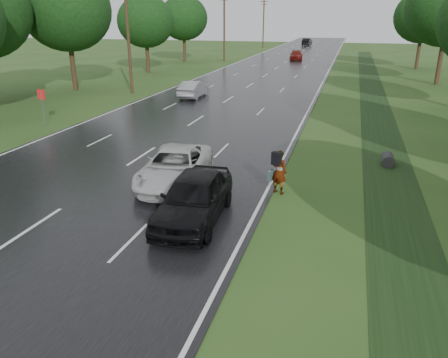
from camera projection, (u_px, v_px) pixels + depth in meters
ground at (32, 229)px, 14.17m from camera, size 220.00×220.00×0.00m
road at (273, 71)px, 54.67m from camera, size 14.00×180.00×0.04m
edge_stripe_east at (328, 72)px, 52.93m from camera, size 0.12×180.00×0.01m
edge_stripe_west at (221, 69)px, 56.40m from camera, size 0.12×180.00×0.01m
center_line at (273, 70)px, 54.67m from camera, size 0.12×180.00×0.01m
drainage_ditch at (379, 123)px, 28.04m from camera, size 2.20×120.00×0.56m
road_sign at (42, 100)px, 26.59m from camera, size 0.50×0.06×2.30m
utility_pole_mid at (128, 32)px, 37.22m from camera, size 1.60×0.26×10.00m
utility_pole_far at (224, 25)px, 64.22m from camera, size 1.60×0.26×10.00m
utility_pole_distant at (264, 22)px, 91.23m from camera, size 1.60×0.26×10.00m
tree_east_f at (424, 17)px, 54.24m from camera, size 7.20×7.20×9.62m
tree_west_c at (66, 10)px, 38.11m from camera, size 7.80×7.80×10.43m
tree_west_d at (145, 22)px, 50.89m from camera, size 6.60×6.60×8.80m
tree_west_f at (184, 18)px, 63.54m from camera, size 7.00×7.00×9.29m
pedestrian at (279, 171)px, 16.71m from camera, size 0.84×0.87×1.73m
white_pickup at (175, 167)px, 17.64m from camera, size 3.03×5.42×1.43m
dark_sedan at (194, 197)px, 14.42m from camera, size 2.18×4.86×1.62m
silver_sedan at (194, 89)px, 36.48m from camera, size 1.52×4.25×1.39m
far_car_red at (296, 55)px, 67.37m from camera, size 2.39×4.89×1.37m
far_car_dark at (307, 42)px, 100.50m from camera, size 2.02×4.84×1.56m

